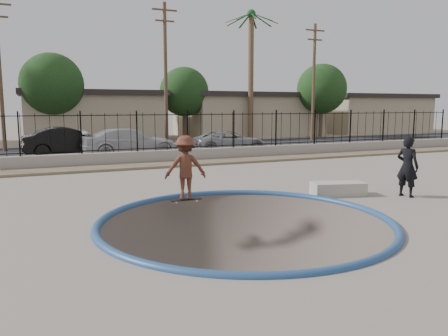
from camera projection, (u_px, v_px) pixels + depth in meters
ground at (131, 181)px, 22.27m from camera, size 120.00×120.00×2.20m
bowl_pit at (245, 222)px, 10.35m from camera, size 6.84×6.84×1.80m
coping_ring at (245, 222)px, 10.35m from camera, size 7.04×7.04×0.20m
rock_strip at (143, 166)px, 19.57m from camera, size 42.00×1.60×0.11m
retaining_wall at (138, 158)px, 20.53m from camera, size 42.00×0.45×0.60m
fence at (137, 132)px, 20.36m from camera, size 40.00×0.04×1.80m
street at (113, 150)px, 26.64m from camera, size 90.00×8.00×0.04m
house_center at (92, 115)px, 34.96m from camera, size 10.60×8.60×3.90m
house_east at (247, 114)px, 40.57m from camera, size 12.60×8.60×3.90m
house_east_far at (365, 113)px, 46.18m from camera, size 11.60×8.60×3.90m
palm_right at (251, 48)px, 34.94m from camera, size 2.30×2.30×10.30m
utility_pole_left at (0, 71)px, 25.38m from camera, size 1.70×0.24×9.00m
utility_pole_mid at (166, 72)px, 29.35m from camera, size 1.70×0.24×9.50m
utility_pole_right at (314, 80)px, 34.20m from camera, size 1.70×0.24×9.00m
street_tree_left at (52, 85)px, 30.28m from camera, size 4.32×4.32×6.36m
street_tree_mid at (184, 92)px, 35.24m from camera, size 3.96×3.96×5.83m
street_tree_right at (322, 89)px, 38.19m from camera, size 4.32×4.32×6.36m
skater at (185, 171)px, 12.34m from camera, size 1.28×0.91×1.80m
skateboard at (186, 200)px, 12.45m from camera, size 0.91×0.24×0.08m
videographer at (407, 167)px, 13.09m from camera, size 0.61×0.76×1.83m
concrete_ledge at (338, 189)px, 13.39m from camera, size 1.73×1.10×0.40m
car_b at (69, 141)px, 23.64m from camera, size 4.80×1.99×1.55m
car_c at (130, 142)px, 23.55m from camera, size 5.14×2.10×1.49m
car_d at (230, 141)px, 25.78m from camera, size 4.52×2.29×1.23m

